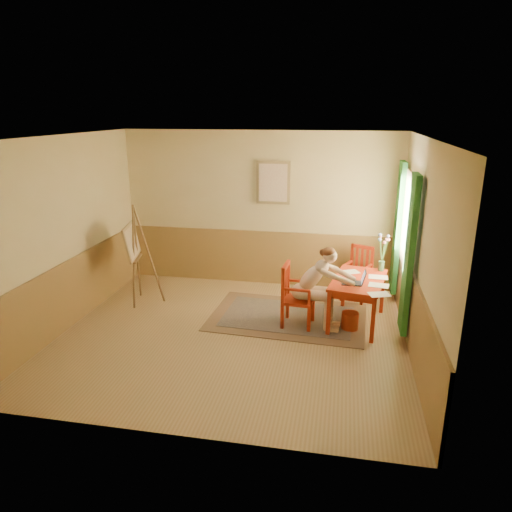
% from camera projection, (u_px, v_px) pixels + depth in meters
% --- Properties ---
extents(room, '(5.04, 4.54, 2.84)m').
position_uv_depth(room, '(231.00, 242.00, 6.41)').
color(room, tan).
rests_on(room, ground).
extents(wainscot, '(5.00, 4.50, 1.00)m').
position_uv_depth(wainscot, '(243.00, 284.00, 7.42)').
color(wainscot, olive).
rests_on(wainscot, room).
extents(window, '(0.12, 2.01, 2.20)m').
position_uv_depth(window, '(405.00, 234.00, 7.03)').
color(window, white).
rests_on(window, room).
extents(wall_portrait, '(0.60, 0.05, 0.76)m').
position_uv_depth(wall_portrait, '(273.00, 183.00, 8.28)').
color(wall_portrait, '#9A7D51').
rests_on(wall_portrait, room).
extents(rug, '(2.48, 1.72, 0.02)m').
position_uv_depth(rug, '(288.00, 317.00, 7.41)').
color(rug, '#8C7251').
rests_on(rug, room).
extents(table, '(0.93, 1.31, 0.72)m').
position_uv_depth(table, '(358.00, 285.00, 7.02)').
color(table, red).
rests_on(table, room).
extents(chair_left, '(0.48, 0.46, 0.97)m').
position_uv_depth(chair_left, '(295.00, 295.00, 7.00)').
color(chair_left, red).
rests_on(chair_left, room).
extents(chair_back, '(0.54, 0.55, 0.92)m').
position_uv_depth(chair_back, '(358.00, 273.00, 8.01)').
color(chair_back, red).
rests_on(chair_back, room).
extents(figure, '(0.95, 0.44, 1.27)m').
position_uv_depth(figure, '(317.00, 284.00, 6.86)').
color(figure, beige).
rests_on(figure, room).
extents(laptop, '(0.35, 0.21, 0.21)m').
position_uv_depth(laptop, '(355.00, 281.00, 6.79)').
color(laptop, '#1E2338').
rests_on(laptop, table).
extents(papers, '(0.74, 1.16, 0.00)m').
position_uv_depth(papers, '(371.00, 282.00, 6.87)').
color(papers, white).
rests_on(papers, table).
extents(vase, '(0.21, 0.29, 0.59)m').
position_uv_depth(vase, '(382.00, 254.00, 7.29)').
color(vase, '#3F724C').
rests_on(vase, table).
extents(wastebasket, '(0.31, 0.31, 0.27)m').
position_uv_depth(wastebasket, '(350.00, 321.00, 6.96)').
color(wastebasket, '#BE4223').
rests_on(wastebasket, room).
extents(easel, '(0.63, 0.75, 1.68)m').
position_uv_depth(easel, '(134.00, 245.00, 7.73)').
color(easel, olive).
rests_on(easel, room).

